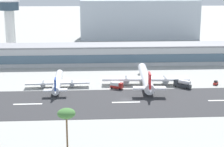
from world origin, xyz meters
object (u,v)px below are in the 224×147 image
airliner_navy_tail_gate_0 (58,82)px  airliner_red_tail_gate_1 (146,78)px  terminal_building (99,54)px  palm_tree_0 (66,114)px  control_tower (10,18)px  service_baggage_tug_1 (216,83)px  distant_hotel_block (139,19)px  service_box_truck_2 (117,85)px  service_fuel_truck_0 (182,84)px

airliner_navy_tail_gate_0 → airliner_red_tail_gate_1: airliner_red_tail_gate_1 is taller
terminal_building → palm_tree_0: size_ratio=16.52×
control_tower → palm_tree_0: 172.90m
control_tower → service_baggage_tug_1: size_ratio=10.75×
service_baggage_tug_1 → terminal_building: bearing=83.0°
distant_hotel_block → service_box_truck_2: bearing=-101.0°
airliner_navy_tail_gate_0 → service_baggage_tug_1: size_ratio=11.42×
terminal_building → control_tower: size_ratio=5.44×
airliner_red_tail_gate_1 → palm_tree_0: (-34.67, -68.86, 7.30)m
distant_hotel_block → palm_tree_0: 236.25m
airliner_navy_tail_gate_0 → palm_tree_0: palm_tree_0 is taller
airliner_navy_tail_gate_0 → palm_tree_0: (8.67, -66.88, 8.09)m
service_fuel_truck_0 → palm_tree_0: size_ratio=0.65×
service_fuel_truck_0 → distant_hotel_block: bearing=-48.9°
service_fuel_truck_0 → service_baggage_tug_1: (17.87, 4.01, -0.98)m
airliner_navy_tail_gate_0 → service_fuel_truck_0: airliner_navy_tail_gate_0 is taller
airliner_red_tail_gate_1 → service_fuel_truck_0: (17.15, -5.67, -1.45)m
service_fuel_truck_0 → airliner_red_tail_gate_1: bearing=23.0°
service_fuel_truck_0 → terminal_building: bearing=-14.6°
airliner_navy_tail_gate_0 → service_fuel_truck_0: size_ratio=4.97×
terminal_building → service_baggage_tug_1: size_ratio=58.47×
palm_tree_0 → distant_hotel_block: bearing=77.2°
airliner_red_tail_gate_1 → service_box_truck_2: size_ratio=8.16×
palm_tree_0 → service_fuel_truck_0: bearing=50.6°
distant_hotel_block → airliner_red_tail_gate_1: 163.01m
distant_hotel_block → service_fuel_truck_0: 167.84m
airliner_navy_tail_gate_0 → airliner_red_tail_gate_1: (43.35, 1.98, 0.79)m
service_fuel_truck_0 → service_baggage_tug_1: size_ratio=2.30×
airliner_red_tail_gate_1 → service_box_truck_2: 15.97m
distant_hotel_block → palm_tree_0: (-52.24, -230.31, -6.80)m
airliner_red_tail_gate_1 → service_baggage_tug_1: size_ratio=14.82×
airliner_navy_tail_gate_0 → airliner_red_tail_gate_1: 43.40m
airliner_navy_tail_gate_0 → service_box_truck_2: airliner_navy_tail_gate_0 is taller
distant_hotel_block → service_box_truck_2: (-32.38, -167.16, -15.78)m
airliner_red_tail_gate_1 → distant_hotel_block: bearing=-2.5°
terminal_building → airliner_red_tail_gate_1: 56.33m
airliner_navy_tail_gate_0 → service_baggage_tug_1: bearing=-91.3°
service_box_truck_2 → control_tower: bearing=154.3°
control_tower → airliner_navy_tail_gate_0: control_tower is taller
airliner_navy_tail_gate_0 → service_fuel_truck_0: bearing=-95.0°
airliner_red_tail_gate_1 → palm_tree_0: 77.44m
service_baggage_tug_1 → palm_tree_0: palm_tree_0 is taller
service_fuel_truck_0 → palm_tree_0: 82.19m
control_tower → distant_hotel_block: bearing=32.5°
control_tower → service_baggage_tug_1: control_tower is taller
terminal_building → airliner_navy_tail_gate_0: 58.04m
service_fuel_truck_0 → service_baggage_tug_1: bearing=-126.1°
control_tower → service_baggage_tug_1: bearing=-38.9°
airliner_navy_tail_gate_0 → service_box_truck_2: size_ratio=6.29×
palm_tree_0 → airliner_navy_tail_gate_0: bearing=97.4°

